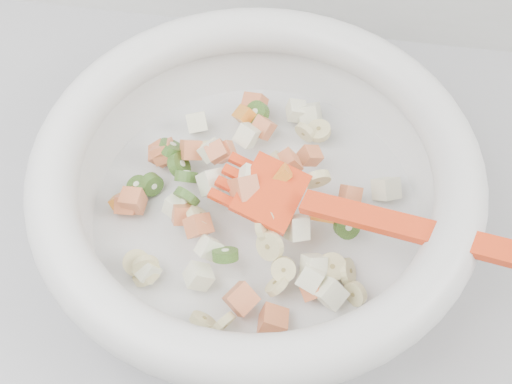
# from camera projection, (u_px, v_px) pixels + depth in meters

# --- Properties ---
(counter) EXTENTS (2.00, 0.60, 0.90)m
(counter) POSITION_uv_depth(u_px,v_px,m) (195.00, 349.00, 1.05)
(counter) COLOR #9C9DA2
(counter) RESTS_ON ground
(mixing_bowl) EXTENTS (0.47, 0.42, 0.12)m
(mixing_bowl) POSITION_uv_depth(u_px,v_px,m) (256.00, 183.00, 0.61)
(mixing_bowl) COLOR silver
(mixing_bowl) RESTS_ON counter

